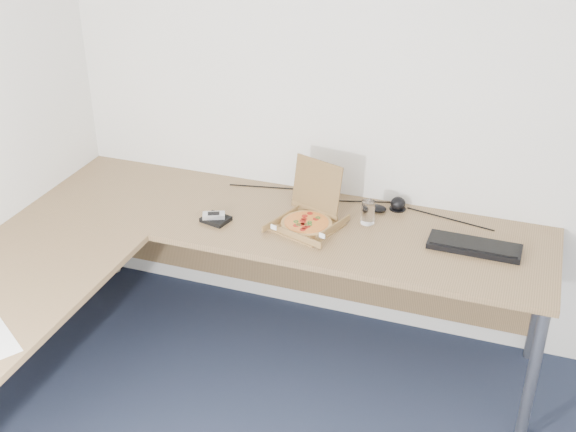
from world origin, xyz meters
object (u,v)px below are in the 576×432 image
at_px(pizza_box, 308,220).
at_px(wallet, 216,219).
at_px(drinking_glass, 368,212).
at_px(keyboard, 474,246).
at_px(desk, 186,257).

relative_size(pizza_box, wallet, 2.54).
xyz_separation_m(drinking_glass, wallet, (-0.68, -0.22, -0.05)).
height_order(pizza_box, keyboard, pizza_box).
xyz_separation_m(desk, wallet, (0.01, 0.30, 0.04)).
bearing_deg(desk, keyboard, 20.50).
bearing_deg(pizza_box, desk, -118.21).
height_order(keyboard, wallet, keyboard).
height_order(desk, wallet, wallet).
relative_size(desk, keyboard, 6.15).
xyz_separation_m(desk, drinking_glass, (0.70, 0.52, 0.09)).
height_order(pizza_box, drinking_glass, pizza_box).
xyz_separation_m(pizza_box, wallet, (-0.42, -0.10, -0.02)).
xyz_separation_m(desk, keyboard, (1.20, 0.45, 0.04)).
height_order(desk, keyboard, keyboard).
bearing_deg(drinking_glass, keyboard, -8.26).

